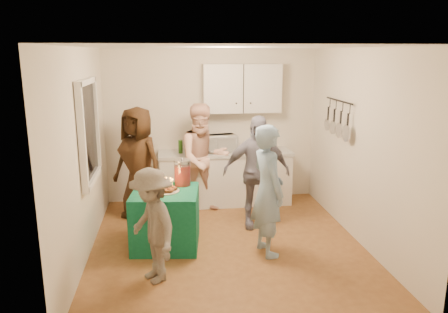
{
  "coord_description": "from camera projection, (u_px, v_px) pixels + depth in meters",
  "views": [
    {
      "loc": [
        -0.76,
        -5.39,
        2.53
      ],
      "look_at": [
        0.0,
        0.35,
        1.15
      ],
      "focal_mm": 35.0,
      "sensor_mm": 36.0,
      "label": 1
    }
  ],
  "objects": [
    {
      "name": "ceiling",
      "position": [
        228.0,
        47.0,
        5.28
      ],
      "size": [
        4.0,
        4.0,
        0.0
      ],
      "primitive_type": "plane",
      "color": "white",
      "rests_on": "floor"
    },
    {
      "name": "donut_cake",
      "position": [
        165.0,
        185.0,
        5.7
      ],
      "size": [
        0.38,
        0.38,
        0.18
      ],
      "primitive_type": null,
      "color": "#381C0C",
      "rests_on": "party_table"
    },
    {
      "name": "pot_rack",
      "position": [
        337.0,
        118.0,
        6.41
      ],
      "size": [
        0.12,
        1.0,
        0.6
      ],
      "primitive_type": "cube",
      "color": "black",
      "rests_on": "right_wall"
    },
    {
      "name": "woman_back_center",
      "position": [
        203.0,
        159.0,
        6.95
      ],
      "size": [
        1.0,
        0.87,
        1.76
      ],
      "primitive_type": "imported",
      "rotation": [
        0.0,
        0.0,
        0.26
      ],
      "color": "#E59077",
      "rests_on": "floor"
    },
    {
      "name": "upper_cabinet",
      "position": [
        242.0,
        88.0,
        7.28
      ],
      "size": [
        1.3,
        0.3,
        0.8
      ],
      "primitive_type": "cube",
      "color": "white",
      "rests_on": "back_wall"
    },
    {
      "name": "counter",
      "position": [
        225.0,
        179.0,
        7.45
      ],
      "size": [
        2.2,
        0.58,
        0.86
      ],
      "primitive_type": "cube",
      "color": "white",
      "rests_on": "floor"
    },
    {
      "name": "party_table",
      "position": [
        166.0,
        218.0,
        5.81
      ],
      "size": [
        0.94,
        0.94,
        0.76
      ],
      "primitive_type": "cube",
      "rotation": [
        0.0,
        0.0,
        -0.12
      ],
      "color": "#0E5F3F",
      "rests_on": "floor"
    },
    {
      "name": "left_wall",
      "position": [
        83.0,
        156.0,
        5.36
      ],
      "size": [
        4.0,
        4.0,
        0.0
      ],
      "primitive_type": "plane",
      "color": "silver",
      "rests_on": "floor"
    },
    {
      "name": "window_night",
      "position": [
        88.0,
        131.0,
        5.59
      ],
      "size": [
        0.04,
        1.0,
        1.2
      ],
      "primitive_type": "cube",
      "color": "black",
      "rests_on": "left_wall"
    },
    {
      "name": "punch_jar",
      "position": [
        182.0,
        173.0,
        5.95
      ],
      "size": [
        0.22,
        0.22,
        0.34
      ],
      "primitive_type": "cylinder",
      "color": "red",
      "rests_on": "party_table"
    },
    {
      "name": "woman_back_left",
      "position": [
        138.0,
        163.0,
        6.75
      ],
      "size": [
        1.01,
        0.96,
        1.74
      ],
      "primitive_type": "imported",
      "rotation": [
        0.0,
        0.0,
        -0.65
      ],
      "color": "#543218",
      "rests_on": "floor"
    },
    {
      "name": "man_birthday",
      "position": [
        268.0,
        191.0,
        5.49
      ],
      "size": [
        0.53,
        0.69,
        1.68
      ],
      "primitive_type": "imported",
      "rotation": [
        0.0,
        0.0,
        1.79
      ],
      "color": "#88A8C6",
      "rests_on": "floor"
    },
    {
      "name": "child_near_left",
      "position": [
        152.0,
        226.0,
        4.85
      ],
      "size": [
        0.82,
        0.98,
        1.32
      ],
      "primitive_type": "imported",
      "rotation": [
        0.0,
        0.0,
        -1.1
      ],
      "color": "#5D544A",
      "rests_on": "floor"
    },
    {
      "name": "floor",
      "position": [
        227.0,
        245.0,
        5.89
      ],
      "size": [
        4.0,
        4.0,
        0.0
      ],
      "primitive_type": "plane",
      "color": "brown",
      "rests_on": "ground"
    },
    {
      "name": "right_wall",
      "position": [
        361.0,
        148.0,
        5.81
      ],
      "size": [
        4.0,
        4.0,
        0.0
      ],
      "primitive_type": "plane",
      "color": "silver",
      "rests_on": "floor"
    },
    {
      "name": "back_wall",
      "position": [
        211.0,
        126.0,
        7.51
      ],
      "size": [
        3.6,
        3.6,
        0.0
      ],
      "primitive_type": "plane",
      "color": "silver",
      "rests_on": "floor"
    },
    {
      "name": "woman_back_right",
      "position": [
        256.0,
        172.0,
        6.37
      ],
      "size": [
        1.0,
        0.46,
        1.67
      ],
      "primitive_type": "imported",
      "rotation": [
        0.0,
        0.0,
        -0.06
      ],
      "color": "black",
      "rests_on": "floor"
    },
    {
      "name": "countertop",
      "position": [
        225.0,
        153.0,
        7.35
      ],
      "size": [
        2.24,
        0.62,
        0.05
      ],
      "primitive_type": "cube",
      "color": "beige",
      "rests_on": "counter"
    },
    {
      "name": "microwave",
      "position": [
        221.0,
        144.0,
        7.3
      ],
      "size": [
        0.57,
        0.44,
        0.28
      ],
      "primitive_type": "imported",
      "rotation": [
        0.0,
        0.0,
        0.21
      ],
      "color": "white",
      "rests_on": "countertop"
    }
  ]
}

